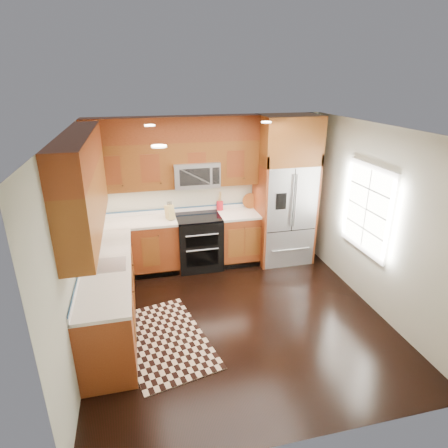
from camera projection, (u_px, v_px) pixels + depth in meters
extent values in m
plane|color=black|center=(238.00, 318.00, 5.30)|extent=(4.00, 4.00, 0.00)
cube|color=beige|center=(209.00, 190.00, 6.63)|extent=(4.00, 0.02, 2.60)
cube|color=beige|center=(75.00, 249.00, 4.39)|extent=(0.02, 4.00, 2.60)
cube|color=beige|center=(376.00, 220.00, 5.25)|extent=(0.02, 4.00, 2.60)
cube|color=white|center=(367.00, 209.00, 5.39)|extent=(0.04, 1.10, 1.30)
cube|color=white|center=(367.00, 209.00, 5.39)|extent=(0.02, 0.95, 1.15)
cube|color=brown|center=(137.00, 248.00, 6.39)|extent=(1.37, 0.60, 0.90)
cube|color=brown|center=(239.00, 238.00, 6.78)|extent=(0.72, 0.60, 0.90)
cube|color=brown|center=(110.00, 298.00, 4.95)|extent=(0.60, 2.40, 0.90)
cube|color=silver|center=(179.00, 219.00, 6.37)|extent=(2.85, 0.62, 0.04)
cube|color=silver|center=(106.00, 267.00, 4.77)|extent=(0.62, 2.40, 0.04)
cube|color=brown|center=(176.00, 165.00, 6.16)|extent=(2.85, 0.33, 0.75)
cube|color=brown|center=(85.00, 200.00, 4.41)|extent=(0.33, 2.40, 0.75)
cube|color=brown|center=(174.00, 129.00, 5.95)|extent=(2.85, 0.33, 0.40)
cube|color=brown|center=(78.00, 151.00, 4.20)|extent=(0.33, 2.40, 0.40)
cube|color=black|center=(199.00, 242.00, 6.59)|extent=(0.76, 0.64, 0.92)
cube|color=black|center=(198.00, 217.00, 6.41)|extent=(0.76, 0.60, 0.02)
cube|color=black|center=(202.00, 241.00, 6.24)|extent=(0.55, 0.01, 0.18)
cube|color=black|center=(202.00, 258.00, 6.36)|extent=(0.55, 0.01, 0.28)
cylinder|color=#B2B2B7|center=(202.00, 235.00, 6.18)|extent=(0.55, 0.02, 0.02)
cylinder|color=#B2B2B7|center=(203.00, 250.00, 6.27)|extent=(0.55, 0.02, 0.02)
cube|color=#B2B2B7|center=(196.00, 174.00, 6.26)|extent=(0.76, 0.40, 0.42)
cube|color=black|center=(195.00, 177.00, 6.07)|extent=(0.50, 0.01, 0.28)
cube|color=#B2B2B7|center=(284.00, 213.00, 6.72)|extent=(0.90, 0.74, 1.80)
cube|color=black|center=(293.00, 200.00, 6.26)|extent=(0.01, 0.01, 1.08)
cube|color=black|center=(281.00, 201.00, 6.21)|extent=(0.18, 0.01, 0.28)
cube|color=brown|center=(259.00, 209.00, 6.59)|extent=(0.04, 0.74, 2.00)
cube|color=brown|center=(308.00, 205.00, 6.79)|extent=(0.04, 0.74, 2.00)
cube|color=brown|center=(288.00, 140.00, 6.25)|extent=(0.98, 0.74, 0.80)
cube|color=#B2B2B7|center=(106.00, 265.00, 4.76)|extent=(0.50, 0.42, 0.02)
cylinder|color=#B2B2B7|center=(90.00, 250.00, 4.87)|extent=(0.02, 0.02, 0.28)
torus|color=#B2B2B7|center=(88.00, 242.00, 4.75)|extent=(0.18, 0.02, 0.18)
cube|color=black|center=(165.00, 339.00, 4.85)|extent=(1.32, 1.81, 0.01)
cube|color=tan|center=(170.00, 212.00, 6.27)|extent=(0.16, 0.18, 0.24)
cylinder|color=red|center=(220.00, 206.00, 6.72)|extent=(0.15, 0.15, 0.16)
cylinder|color=brown|center=(250.00, 207.00, 6.84)|extent=(0.33, 0.33, 0.02)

